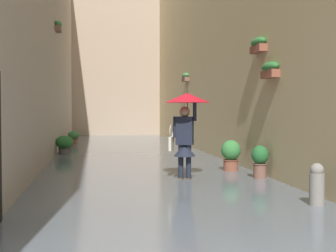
{
  "coord_description": "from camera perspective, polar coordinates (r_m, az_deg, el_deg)",
  "views": [
    {
      "loc": [
        1.32,
        2.97,
        1.66
      ],
      "look_at": [
        -0.28,
        -7.15,
        1.29
      ],
      "focal_mm": 49.52,
      "sensor_mm": 36.0,
      "label": 1
    }
  ],
  "objects": [
    {
      "name": "ground_plane",
      "position": [
        15.99,
        -4.21,
        -3.92
      ],
      "size": [
        64.36,
        64.36,
        0.0
      ],
      "primitive_type": "plane",
      "color": "gray"
    },
    {
      "name": "flood_water",
      "position": [
        15.98,
        -4.21,
        -3.79
      ],
      "size": [
        6.19,
        31.75,
        0.07
      ],
      "primitive_type": "cube",
      "color": "slate",
      "rests_on": "ground_plane"
    },
    {
      "name": "building_facade_right",
      "position": [
        16.29,
        -17.28,
        12.59
      ],
      "size": [
        2.04,
        29.75,
        9.34
      ],
      "color": "#A89989",
      "rests_on": "ground_plane"
    },
    {
      "name": "building_facade_far",
      "position": [
        30.06,
        -6.49,
        11.49
      ],
      "size": [
        8.99,
        1.8,
        13.21
      ],
      "primitive_type": "cube",
      "color": "tan",
      "rests_on": "ground_plane"
    },
    {
      "name": "person_wading",
      "position": [
        10.53,
        2.23,
        1.19
      ],
      "size": [
        1.06,
        1.06,
        2.11
      ],
      "color": "#4C4233",
      "rests_on": "ground_plane"
    },
    {
      "name": "potted_plant_mid_right",
      "position": [
        22.13,
        -11.55,
        -1.3
      ],
      "size": [
        0.53,
        0.53,
        0.66
      ],
      "color": "#9E563D",
      "rests_on": "ground_plane"
    },
    {
      "name": "potted_plant_far_left",
      "position": [
        10.9,
        11.25,
        -4.24
      ],
      "size": [
        0.39,
        0.39,
        0.83
      ],
      "color": "brown",
      "rests_on": "ground_plane"
    },
    {
      "name": "potted_plant_mid_left",
      "position": [
        12.13,
        7.74,
        -3.54
      ],
      "size": [
        0.51,
        0.51,
        0.87
      ],
      "color": "brown",
      "rests_on": "ground_plane"
    },
    {
      "name": "potted_plant_near_right",
      "position": [
        16.91,
        -12.64,
        -2.21
      ],
      "size": [
        0.64,
        0.64,
        0.73
      ],
      "color": "#66605B",
      "rests_on": "ground_plane"
    },
    {
      "name": "mooring_bollard",
      "position": [
        8.1,
        17.85,
        -7.1
      ],
      "size": [
        0.25,
        0.25,
        0.78
      ],
      "color": "gray",
      "rests_on": "ground_plane"
    }
  ]
}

